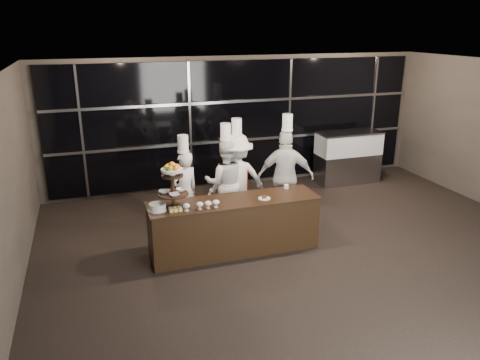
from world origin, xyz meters
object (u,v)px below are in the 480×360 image
object	(u,v)px
display_case	(348,154)
chef_a	(185,190)
display_stand	(173,182)
chef_b	(226,182)
layer_cake	(157,207)
chef_c	(237,179)
buffet_counter	(234,225)
chef_d	(286,176)

from	to	relation	value
display_case	chef_a	xyz separation A→B (m)	(-4.30, -1.56, 0.10)
display_stand	chef_b	bearing A→B (deg)	43.39
layer_cake	chef_b	world-z (taller)	chef_b
chef_a	chef_c	world-z (taller)	chef_c
buffet_counter	display_stand	bearing A→B (deg)	-179.99
display_stand	chef_c	distance (m)	1.91
chef_a	display_stand	bearing A→B (deg)	-110.43
layer_cake	chef_b	size ratio (longest dim) A/B	0.15
layer_cake	chef_c	bearing A→B (deg)	36.04
display_case	chef_a	size ratio (longest dim) A/B	0.84
chef_a	chef_c	distance (m)	1.03
display_case	chef_a	bearing A→B (deg)	-160.10
chef_c	chef_b	bearing A→B (deg)	-169.05
display_case	display_stand	bearing A→B (deg)	-150.74
chef_c	display_case	bearing A→B (deg)	23.97
display_stand	buffet_counter	bearing A→B (deg)	0.01
buffet_counter	layer_cake	bearing A→B (deg)	-177.73
chef_d	chef_c	bearing A→B (deg)	162.42
layer_cake	chef_b	bearing A→B (deg)	39.03
display_stand	chef_c	bearing A→B (deg)	39.55
display_case	chef_d	distance (m)	2.97
chef_b	chef_d	xyz separation A→B (m)	(1.11, -0.24, 0.07)
display_stand	chef_b	world-z (taller)	chef_b
buffet_counter	chef_a	size ratio (longest dim) A/B	1.57
buffet_counter	chef_a	xyz separation A→B (m)	(-0.60, 1.08, 0.33)
display_stand	layer_cake	world-z (taller)	display_stand
layer_cake	buffet_counter	bearing A→B (deg)	2.27
buffet_counter	layer_cake	xyz separation A→B (m)	(-1.26, -0.05, 0.51)
buffet_counter	display_stand	distance (m)	1.33
chef_a	chef_d	size ratio (longest dim) A/B	0.86
display_stand	chef_d	world-z (taller)	chef_d
buffet_counter	display_stand	xyz separation A→B (m)	(-1.00, -0.00, 0.87)
display_case	chef_b	xyz separation A→B (m)	(-3.50, -1.50, 0.16)
display_case	chef_b	size ratio (longest dim) A/B	0.78
display_case	chef_d	bearing A→B (deg)	-144.01
chef_c	layer_cake	bearing A→B (deg)	-143.96
buffet_counter	layer_cake	distance (m)	1.36
display_case	chef_d	size ratio (longest dim) A/B	0.72
display_stand	chef_a	distance (m)	1.27
buffet_counter	chef_c	world-z (taller)	chef_c
chef_c	chef_d	size ratio (longest dim) A/B	0.96
display_case	chef_c	distance (m)	3.59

